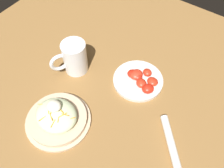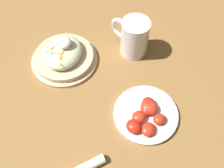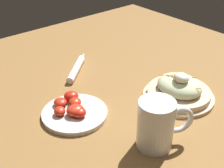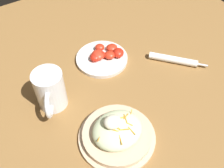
# 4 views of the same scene
# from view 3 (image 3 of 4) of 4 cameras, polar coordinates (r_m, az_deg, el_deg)

# --- Properties ---
(ground_plane) EXTENTS (1.43, 1.43, 0.00)m
(ground_plane) POSITION_cam_3_polar(r_m,az_deg,el_deg) (0.95, 2.31, -2.98)
(ground_plane) COLOR olive
(salad_plate) EXTENTS (0.22, 0.22, 0.09)m
(salad_plate) POSITION_cam_3_polar(r_m,az_deg,el_deg) (0.97, 12.32, -1.11)
(salad_plate) COLOR #D1B28E
(salad_plate) RESTS_ON ground_plane
(beer_mug) EXTENTS (0.10, 0.14, 0.13)m
(beer_mug) POSITION_cam_3_polar(r_m,az_deg,el_deg) (0.76, 8.26, -7.79)
(beer_mug) COLOR white
(beer_mug) RESTS_ON ground_plane
(napkin_roll) EXTENTS (0.15, 0.17, 0.03)m
(napkin_roll) POSITION_cam_3_polar(r_m,az_deg,el_deg) (1.11, -6.66, 2.84)
(napkin_roll) COLOR white
(napkin_roll) RESTS_ON ground_plane
(tomato_plate) EXTENTS (0.19, 0.19, 0.04)m
(tomato_plate) POSITION_cam_3_polar(r_m,az_deg,el_deg) (0.89, -7.13, -4.92)
(tomato_plate) COLOR silver
(tomato_plate) RESTS_ON ground_plane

